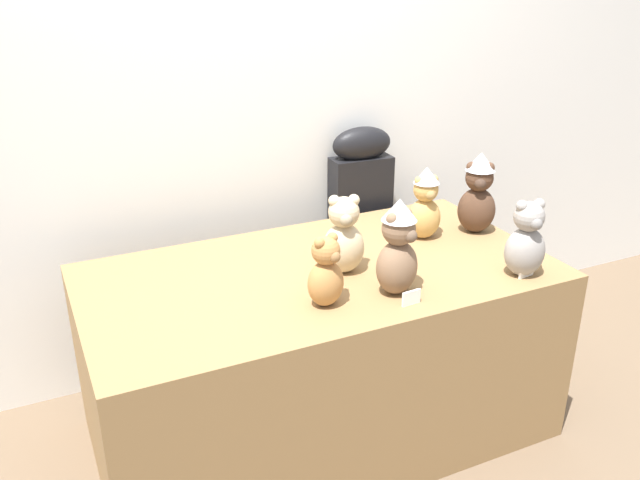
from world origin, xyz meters
TOP-DOWN VIEW (x-y plane):
  - ground_plane at (0.00, 0.00)m, footprint 10.00×10.00m
  - wall_back at (0.00, 0.95)m, footprint 7.00×0.08m
  - display_table at (0.00, 0.25)m, footprint 1.70×0.90m
  - instrument_case at (0.48, 0.83)m, footprint 0.29×0.13m
  - teddy_bear_honey at (0.51, 0.35)m, footprint 0.15×0.13m
  - teddy_bear_cocoa at (0.73, 0.31)m, footprint 0.20×0.19m
  - teddy_bear_caramel at (-0.09, 0.01)m, footprint 0.15×0.14m
  - teddy_bear_sand at (0.07, 0.21)m, footprint 0.18×0.17m
  - teddy_bear_ash at (0.64, -0.09)m, footprint 0.17×0.15m
  - teddy_bear_mocha at (0.16, -0.01)m, footprint 0.19×0.17m
  - name_card_front_left at (0.16, -0.11)m, footprint 0.07×0.01m
  - name_card_front_middle at (0.64, -0.11)m, footprint 0.07×0.02m

SIDE VIEW (x-z plane):
  - ground_plane at x=0.00m, z-range 0.00..0.00m
  - display_table at x=0.00m, z-range 0.00..0.70m
  - instrument_case at x=0.48m, z-range 0.00..1.06m
  - name_card_front_left at x=0.16m, z-range 0.70..0.75m
  - name_card_front_middle at x=0.64m, z-range 0.70..0.75m
  - teddy_bear_caramel at x=-0.09m, z-range 0.69..0.94m
  - teddy_bear_ash at x=0.64m, z-range 0.69..0.98m
  - teddy_bear_sand at x=0.07m, z-range 0.69..0.99m
  - teddy_bear_honey at x=0.51m, z-range 0.70..1.00m
  - teddy_bear_cocoa at x=0.73m, z-range 0.70..1.04m
  - teddy_bear_mocha at x=0.16m, z-range 0.70..1.04m
  - wall_back at x=0.00m, z-range 0.00..2.60m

